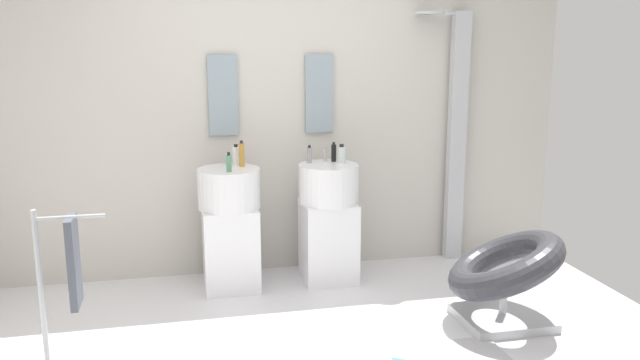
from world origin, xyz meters
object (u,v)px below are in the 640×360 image
soap_bottle_green (229,163)px  shower_column (455,132)px  pedestal_sink_left (230,226)px  towel_rack (69,266)px  pedestal_sink_right (328,220)px  soap_bottle_amber (242,155)px  soap_bottle_black (334,153)px  soap_bottle_clear (342,154)px  lounge_chair (505,272)px  soap_bottle_white (236,155)px  soap_bottle_grey (309,155)px

soap_bottle_green → shower_column: bearing=11.7°
pedestal_sink_left → towel_rack: (-0.96, -1.10, 0.15)m
pedestal_sink_left → towel_rack: size_ratio=1.06×
pedestal_sink_left → pedestal_sink_right: same height
pedestal_sink_left → soap_bottle_amber: bearing=28.1°
soap_bottle_black → pedestal_sink_right: bearing=-120.8°
soap_bottle_clear → pedestal_sink_left: bearing=-177.3°
towel_rack → soap_bottle_green: soap_bottle_green is taller
towel_rack → soap_bottle_amber: (1.06, 1.15, 0.37)m
towel_rack → lounge_chair: bearing=1.8°
pedestal_sink_right → soap_bottle_clear: soap_bottle_clear is taller
pedestal_sink_right → pedestal_sink_left: bearing=180.0°
soap_bottle_green → soap_bottle_black: 0.85m
shower_column → soap_bottle_white: shower_column is taller
soap_bottle_white → soap_bottle_black: bearing=-1.7°
lounge_chair → towel_rack: 2.66m
towel_rack → soap_bottle_green: (0.96, 0.98, 0.35)m
shower_column → soap_bottle_black: size_ratio=13.72×
soap_bottle_white → shower_column: bearing=4.5°
soap_bottle_grey → pedestal_sink_left: bearing=-171.4°
soap_bottle_black → soap_bottle_amber: 0.71m
soap_bottle_amber → soap_bottle_grey: soap_bottle_amber is taller
soap_bottle_green → soap_bottle_black: (0.82, 0.23, 0.01)m
pedestal_sink_left → soap_bottle_grey: soap_bottle_grey is taller
shower_column → soap_bottle_green: bearing=-168.3°
towel_rack → soap_bottle_white: size_ratio=6.10×
pedestal_sink_right → towel_rack: 2.03m
shower_column → lounge_chair: (-0.20, -1.29, -0.73)m
soap_bottle_green → pedestal_sink_right: bearing=8.7°
towel_rack → soap_bottle_clear: 2.17m
pedestal_sink_left → soap_bottle_clear: bearing=2.7°
soap_bottle_clear → towel_rack: bearing=-147.9°
soap_bottle_white → soap_bottle_black: 0.74m
soap_bottle_green → soap_bottle_black: bearing=15.5°
towel_rack → soap_bottle_clear: bearing=32.1°
soap_bottle_white → soap_bottle_amber: soap_bottle_amber is taller
soap_bottle_black → soap_bottle_grey: 0.20m
towel_rack → soap_bottle_black: soap_bottle_black is taller
towel_rack → soap_bottle_grey: bearing=37.0°
shower_column → pedestal_sink_left: bearing=-171.7°
soap_bottle_clear → soap_bottle_amber: (-0.75, 0.02, 0.03)m
towel_rack → soap_bottle_amber: 1.61m
soap_bottle_clear → soap_bottle_black: (-0.04, 0.07, 0.00)m
shower_column → soap_bottle_clear: size_ratio=14.29×
pedestal_sink_left → soap_bottle_black: (0.81, 0.11, 0.50)m
shower_column → soap_bottle_black: (-1.07, -0.16, -0.10)m
soap_bottle_amber → pedestal_sink_left: bearing=-151.9°
shower_column → soap_bottle_black: shower_column is taller
shower_column → soap_bottle_clear: bearing=-167.1°
shower_column → soap_bottle_grey: (-1.27, -0.18, -0.11)m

